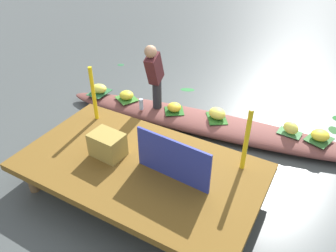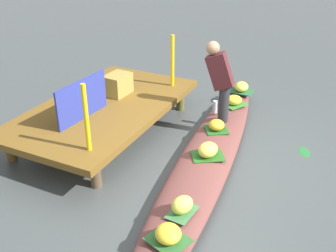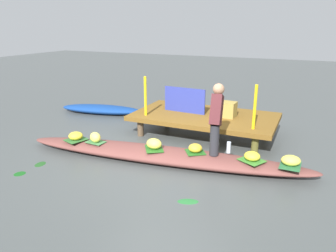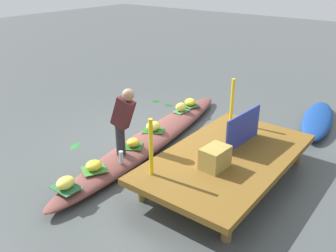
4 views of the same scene
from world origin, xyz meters
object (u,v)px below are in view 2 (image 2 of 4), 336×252
Objects in this scene: water_bottle at (215,107)px; vendor_person at (220,77)px; produce_crate at (118,84)px; market_banner at (82,100)px; banana_bunch_0 at (208,150)px; banana_bunch_5 at (217,125)px; vendor_boat at (207,159)px; banana_bunch_2 at (168,234)px; banana_bunch_3 at (182,205)px; banana_bunch_1 at (241,87)px; banana_bunch_4 at (234,100)px.

vendor_person is at bearing -150.42° from water_bottle.
produce_crate is at bearing 107.26° from water_bottle.
water_bottle is 0.20× the size of market_banner.
banana_bunch_5 is (0.75, 0.15, -0.02)m from banana_bunch_0.
banana_bunch_5 is 0.56× the size of produce_crate.
vendor_person is (0.33, 0.10, 0.62)m from banana_bunch_5.
banana_bunch_5 is at bearing 1.90° from vendor_boat.
vendor_boat is 19.87× the size of banana_bunch_2.
banana_bunch_0 is 1.20m from banana_bunch_3.
banana_bunch_0 reaches higher than banana_bunch_5.
banana_bunch_5 is at bearing -176.01° from banana_bunch_1.
vendor_person is (-0.67, 0.05, 0.62)m from banana_bunch_4.
vendor_person reaches higher than produce_crate.
water_bottle is at bearing 12.44° from banana_bunch_3.
vendor_boat is 1.28m from vendor_person.
vendor_boat is 1.65m from banana_bunch_4.
market_banner is at bearing 91.32° from vendor_boat.
banana_bunch_2 reaches higher than vendor_boat.
water_bottle is at bearing 173.78° from banana_bunch_1.
produce_crate is (2.45, 2.12, 0.31)m from banana_bunch_2.
produce_crate is (-0.47, 1.52, 0.29)m from water_bottle.
banana_bunch_2 is at bearing -178.05° from vendor_boat.
water_bottle is (1.30, 0.38, 0.00)m from banana_bunch_0.
banana_bunch_0 is 1.46× the size of water_bottle.
banana_bunch_3 is 2.96m from banana_bunch_4.
banana_bunch_5 is at bearing -177.03° from banana_bunch_4.
vendor_person reaches higher than water_bottle.
vendor_person is at bearing 10.60° from banana_bunch_3.
water_bottle is at bearing 16.32° from banana_bunch_0.
banana_bunch_0 is at bearing -113.49° from produce_crate.
vendor_person is 2.03m from market_banner.
produce_crate is at bearing 66.51° from banana_bunch_0.
vendor_person is 0.65m from water_bottle.
banana_bunch_2 is 2.99m from water_bottle.
banana_bunch_5 reaches higher than banana_bunch_4.
banana_bunch_4 is at bearing 7.25° from banana_bunch_3.
vendor_person reaches higher than banana_bunch_5.
vendor_person reaches higher than banana_bunch_1.
market_banner is at bearing 147.42° from banana_bunch_1.
vendor_boat is at bearing -111.05° from produce_crate.
vendor_boat is 1.34m from banana_bunch_3.
banana_bunch_5 is 0.71m from vendor_person.
banana_bunch_1 reaches higher than banana_bunch_4.
banana_bunch_4 is at bearing -61.52° from produce_crate.
banana_bunch_0 is at bearing -81.63° from market_banner.
market_banner is 2.31× the size of produce_crate.
banana_bunch_2 is 1.03× the size of banana_bunch_4.
banana_bunch_1 is 0.30× the size of market_banner.
water_bottle is at bearing -72.74° from produce_crate.
vendor_boat is at bearing -174.73° from banana_bunch_4.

